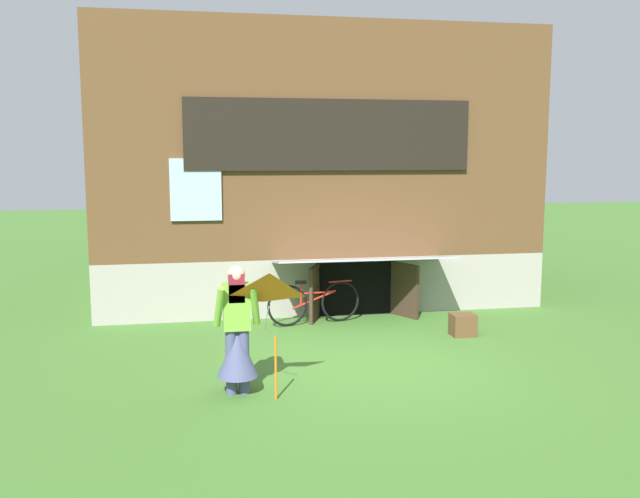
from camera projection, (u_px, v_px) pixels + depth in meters
ground_plane at (369, 363)px, 10.00m from camera, size 60.00×60.00×0.00m
log_house at (309, 168)px, 14.79m from camera, size 8.59×5.73×5.45m
person at (237, 340)px, 8.63m from camera, size 0.61×0.53×1.65m
kite at (270, 303)px, 8.12m from camera, size 0.80×0.85×1.52m
bicycle_red at (314, 303)px, 12.27m from camera, size 1.73×0.38×0.80m
wooden_crate at (463, 325)px, 11.50m from camera, size 0.39×0.33×0.37m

